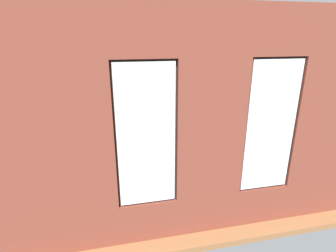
% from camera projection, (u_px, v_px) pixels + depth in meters
% --- Properties ---
extents(ground_plane, '(6.97, 6.22, 0.10)m').
position_uv_depth(ground_plane, '(169.00, 159.00, 6.83)').
color(ground_plane, '#99663D').
extents(brick_wall_with_windows, '(6.37, 0.30, 3.39)m').
position_uv_depth(brick_wall_with_windows, '(211.00, 131.00, 3.75)').
color(brick_wall_with_windows, brown).
rests_on(brick_wall_with_windows, ground_plane).
extents(white_wall_right, '(0.10, 5.22, 3.39)m').
position_uv_depth(white_wall_right, '(24.00, 101.00, 5.44)').
color(white_wall_right, silver).
rests_on(white_wall_right, ground_plane).
extents(couch_by_window, '(1.78, 0.87, 0.80)m').
position_uv_depth(couch_by_window, '(193.00, 189.00, 4.79)').
color(couch_by_window, black).
rests_on(couch_by_window, ground_plane).
extents(couch_left, '(1.00, 2.05, 0.80)m').
position_uv_depth(couch_left, '(258.00, 139.00, 7.14)').
color(couch_left, black).
rests_on(couch_left, ground_plane).
extents(coffee_table, '(1.56, 0.87, 0.40)m').
position_uv_depth(coffee_table, '(155.00, 145.00, 6.65)').
color(coffee_table, tan).
rests_on(coffee_table, ground_plane).
extents(cup_ceramic, '(0.09, 0.09, 0.11)m').
position_uv_depth(cup_ceramic, '(160.00, 143.00, 6.52)').
color(cup_ceramic, '#33567F').
rests_on(cup_ceramic, coffee_table).
extents(candle_jar, '(0.08, 0.08, 0.10)m').
position_uv_depth(candle_jar, '(170.00, 138.00, 6.84)').
color(candle_jar, '#B7333D').
rests_on(candle_jar, coffee_table).
extents(table_plant_small, '(0.11, 0.11, 0.18)m').
position_uv_depth(table_plant_small, '(147.00, 139.00, 6.66)').
color(table_plant_small, gray).
rests_on(table_plant_small, coffee_table).
extents(remote_gray, '(0.16, 0.15, 0.02)m').
position_uv_depth(remote_gray, '(155.00, 143.00, 6.63)').
color(remote_gray, '#59595B').
rests_on(remote_gray, coffee_table).
extents(remote_black, '(0.08, 0.18, 0.02)m').
position_uv_depth(remote_black, '(137.00, 147.00, 6.41)').
color(remote_black, black).
rests_on(remote_black, coffee_table).
extents(media_console, '(1.22, 0.42, 0.56)m').
position_uv_depth(media_console, '(47.00, 165.00, 5.78)').
color(media_console, black).
rests_on(media_console, ground_plane).
extents(tv_flatscreen, '(1.02, 0.20, 0.70)m').
position_uv_depth(tv_flatscreen, '(43.00, 139.00, 5.57)').
color(tv_flatscreen, black).
rests_on(tv_flatscreen, media_console).
extents(papasan_chair, '(1.00, 1.00, 0.66)m').
position_uv_depth(papasan_chair, '(133.00, 124.00, 8.05)').
color(papasan_chair, olive).
rests_on(papasan_chair, ground_plane).
extents(potted_plant_foreground_right, '(0.57, 0.57, 0.88)m').
position_uv_depth(potted_plant_foreground_right, '(73.00, 119.00, 8.01)').
color(potted_plant_foreground_right, beige).
rests_on(potted_plant_foreground_right, ground_plane).
extents(potted_plant_by_left_couch, '(0.30, 0.30, 0.42)m').
position_uv_depth(potted_plant_by_left_couch, '(223.00, 125.00, 8.41)').
color(potted_plant_by_left_couch, brown).
rests_on(potted_plant_by_left_couch, ground_plane).
extents(potted_plant_mid_room_small, '(0.27, 0.27, 0.47)m').
position_uv_depth(potted_plant_mid_room_small, '(193.00, 132.00, 7.76)').
color(potted_plant_mid_room_small, '#9E5638').
rests_on(potted_plant_mid_room_small, ground_plane).
extents(potted_plant_beside_window_right, '(0.89, 0.91, 1.30)m').
position_uv_depth(potted_plant_beside_window_right, '(47.00, 199.00, 4.13)').
color(potted_plant_beside_window_right, '#47423D').
rests_on(potted_plant_beside_window_right, ground_plane).
extents(potted_plant_between_couches, '(0.85, 0.84, 1.30)m').
position_uv_depth(potted_plant_between_couches, '(260.00, 159.00, 4.98)').
color(potted_plant_between_couches, beige).
rests_on(potted_plant_between_couches, ground_plane).
extents(potted_plant_corner_far_left, '(0.75, 0.93, 1.17)m').
position_uv_depth(potted_plant_corner_far_left, '(324.00, 161.00, 5.13)').
color(potted_plant_corner_far_left, brown).
rests_on(potted_plant_corner_far_left, ground_plane).
extents(potted_plant_near_tv, '(0.67, 0.67, 0.86)m').
position_uv_depth(potted_plant_near_tv, '(65.00, 174.00, 4.81)').
color(potted_plant_near_tv, beige).
rests_on(potted_plant_near_tv, ground_plane).
extents(potted_plant_corner_near_left, '(0.97, 1.02, 1.23)m').
position_uv_depth(potted_plant_corner_near_left, '(229.00, 104.00, 9.06)').
color(potted_plant_corner_near_left, '#47423D').
rests_on(potted_plant_corner_near_left, ground_plane).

